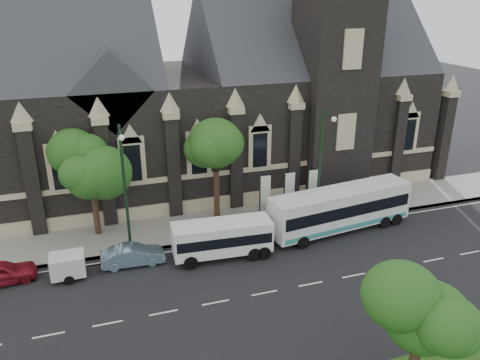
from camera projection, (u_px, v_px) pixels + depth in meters
name	position (u px, v px, depth m)	size (l,w,h in m)	color
ground	(216.00, 303.00, 27.28)	(160.00, 160.00, 0.00)	black
sidewalk	(182.00, 228.00, 35.64)	(80.00, 5.00, 0.15)	gray
museum	(214.00, 93.00, 42.31)	(40.00, 17.70, 29.90)	black
tree_park_east	(423.00, 313.00, 19.11)	(3.40, 3.40, 6.28)	black
tree_walk_right	(218.00, 147.00, 35.51)	(4.08, 4.08, 7.80)	black
tree_walk_left	(93.00, 160.00, 32.94)	(3.91, 3.91, 7.64)	black
street_lamp_near	(321.00, 161.00, 34.53)	(0.36, 1.88, 9.00)	black
street_lamp_mid	(125.00, 184.00, 30.50)	(0.36, 1.88, 9.00)	black
banner_flag_left	(263.00, 192.00, 36.15)	(0.90, 0.10, 4.00)	black
banner_flag_center	(288.00, 189.00, 36.73)	(0.90, 0.10, 4.00)	black
banner_flag_right	(311.00, 186.00, 37.30)	(0.90, 0.10, 4.00)	black
tour_coach	(341.00, 208.00, 34.91)	(11.34, 3.76, 3.25)	silver
shuttle_bus	(223.00, 237.00, 31.49)	(6.66, 2.71, 2.52)	white
box_trailer	(68.00, 265.00, 29.34)	(2.99, 1.75, 1.59)	silver
sedan	(133.00, 255.00, 30.89)	(1.42, 4.06, 1.34)	#6F8DA1
car_far_red	(0.00, 273.00, 28.84)	(1.69, 4.20, 1.43)	maroon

